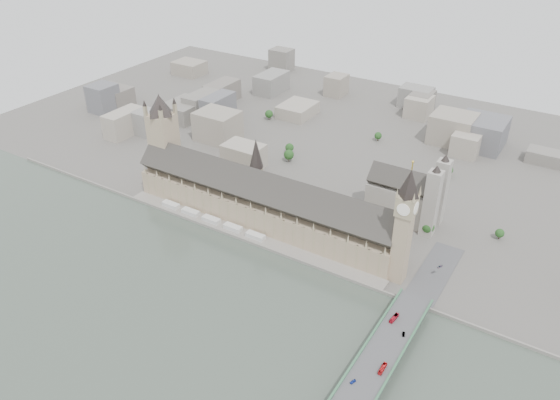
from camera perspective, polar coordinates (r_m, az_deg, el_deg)
The scene contains 18 objects.
ground at distance 500.75m, azimuth -3.07°, elevation -3.39°, with size 900.00×900.00×0.00m, color #595651.
river_thames at distance 409.10m, azimuth -16.73°, elevation -14.46°, with size 600.00×600.00×0.00m, color #3F4A40.
embankment_wall at distance 489.97m, azimuth -4.07°, elevation -4.09°, with size 600.00×1.50×3.00m, color gray.
river_terrace at distance 495.19m, azimuth -3.56°, elevation -3.71°, with size 270.00×15.00×2.00m, color gray.
terrace_tents at distance 514.48m, azimuth -7.19°, elevation -2.04°, with size 118.00×7.00×4.00m.
palace_of_westminster at distance 501.97m, azimuth -1.86°, elevation -0.18°, with size 265.00×40.73×55.44m.
elizabeth_tower at distance 423.39m, azimuth 12.92°, elevation -1.92°, with size 17.00×17.00×107.50m.
victoria_tower at distance 560.47m, azimuth -12.08°, elevation 6.40°, with size 30.00×30.00×100.00m.
central_tower at distance 494.21m, azimuth -2.50°, elevation 3.96°, with size 13.00×13.00×48.00m.
westminster_bridge at distance 381.05m, azimuth 10.16°, elevation -16.48°, with size 25.00×325.00×10.25m, color #474749.
westminster_abbey at distance 518.48m, azimuth 13.12°, elevation 0.35°, with size 68.00×36.00×64.00m.
city_skyline_inland at distance 681.62m, azimuth 8.76°, elevation 7.95°, with size 720.00×360.00×38.00m, color gray, non-canonical shape.
park_trees at distance 543.41m, azimuth -0.37°, elevation 0.62°, with size 110.00×30.00×15.00m, color #174217, non-canonical shape.
red_bus_north at distance 404.15m, azimuth 11.84°, elevation -11.97°, with size 2.47×10.58×2.95m, color red.
red_bus_south at distance 369.89m, azimuth 10.67°, elevation -16.91°, with size 2.41×10.29×2.87m, color red.
car_blue at distance 361.03m, azimuth 7.62°, elevation -18.28°, with size 1.78×4.42×1.51m, color navy.
car_silver at distance 395.00m, azimuth 12.79°, elevation -13.50°, with size 1.54×4.43×1.46m, color gray.
car_approach at distance 459.90m, azimuth 16.34°, elevation -6.70°, with size 1.98×4.87×1.41m, color gray.
Camera 1 is at (240.47, -335.21, 283.83)m, focal length 35.00 mm.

